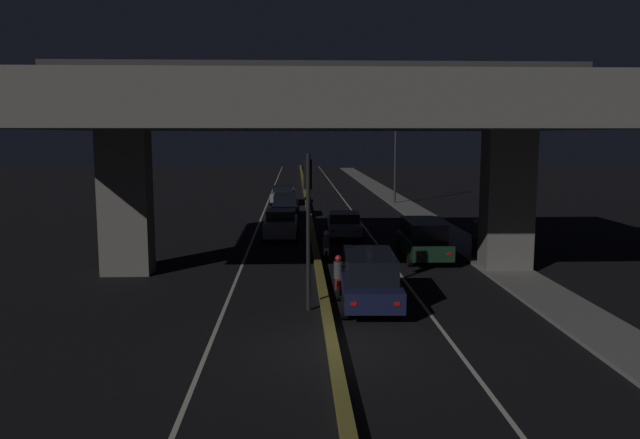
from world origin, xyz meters
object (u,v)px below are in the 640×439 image
car_dark_green_second (423,239)px  street_lamp (391,146)px  car_dark_blue_lead (370,278)px  motorcycle_red_filtering_near (338,279)px  motorcycle_white_filtering_mid (326,248)px  car_silver_third (344,224)px  pedestrian_on_sidewalk (475,237)px  car_silver_lead_oncoming (281,224)px  traffic_light_left_of_median (308,204)px  car_silver_third_oncoming (283,194)px  car_dark_blue_second_oncoming (285,205)px

car_dark_green_second → street_lamp: bearing=-4.5°
car_dark_blue_lead → motorcycle_red_filtering_near: bearing=37.6°
street_lamp → motorcycle_white_filtering_mid: size_ratio=4.63×
car_silver_third → pedestrian_on_sidewalk: 8.59m
car_silver_lead_oncoming → traffic_light_left_of_median: bearing=6.3°
car_silver_lead_oncoming → motorcycle_white_filtering_mid: bearing=20.8°
motorcycle_red_filtering_near → car_dark_blue_lead: bearing=-140.4°
car_silver_third_oncoming → motorcycle_red_filtering_near: (2.50, -30.32, -0.15)m
car_silver_third → car_silver_third_oncoming: (-3.73, 17.30, 0.04)m
car_silver_third → car_dark_blue_second_oncoming: 9.36m
traffic_light_left_of_median → street_lamp: (7.50, 31.25, 1.31)m
motorcycle_red_filtering_near → car_silver_lead_oncoming: bearing=14.6°
traffic_light_left_of_median → car_silver_third_oncoming: 32.10m
car_dark_green_second → motorcycle_red_filtering_near: bearing=146.6°
traffic_light_left_of_median → car_silver_third: 15.09m
car_silver_lead_oncoming → motorcycle_red_filtering_near: bearing=11.8°
car_silver_lead_oncoming → car_dark_blue_lead: bearing=14.6°
car_dark_blue_lead → car_dark_green_second: size_ratio=0.97×
car_silver_third → motorcycle_white_filtering_mid: size_ratio=2.61×
traffic_light_left_of_median → street_lamp: bearing=76.5°
motorcycle_red_filtering_near → motorcycle_white_filtering_mid: motorcycle_red_filtering_near is taller
traffic_light_left_of_median → street_lamp: 32.16m
car_dark_blue_second_oncoming → motorcycle_white_filtering_mid: 15.52m
traffic_light_left_of_median → street_lamp: size_ratio=0.63×
street_lamp → pedestrian_on_sidewalk: (0.37, -23.14, -3.78)m
street_lamp → car_dark_blue_second_oncoming: 12.33m
car_dark_blue_lead → motorcycle_red_filtering_near: size_ratio=2.51×
street_lamp → car_dark_green_second: (-2.03, -23.11, -3.83)m
street_lamp → motorcycle_red_filtering_near: 30.58m
car_dark_blue_lead → motorcycle_red_filtering_near: (-0.95, 1.35, -0.33)m
motorcycle_red_filtering_near → pedestrian_on_sidewalk: pedestrian_on_sidewalk is taller
car_dark_blue_lead → motorcycle_red_filtering_near: car_dark_blue_lead is taller
car_silver_lead_oncoming → pedestrian_on_sidewalk: pedestrian_on_sidewalk is taller
traffic_light_left_of_median → car_dark_blue_lead: size_ratio=1.13×
car_silver_third_oncoming → motorcycle_white_filtering_mid: size_ratio=2.66×
traffic_light_left_of_median → car_silver_lead_oncoming: size_ratio=1.18×
street_lamp → car_dark_blue_lead: 31.67m
motorcycle_red_filtering_near → motorcycle_white_filtering_mid: size_ratio=1.03×
car_dark_blue_lead → car_silver_third: size_ratio=0.99×
car_dark_blue_second_oncoming → motorcycle_red_filtering_near: (2.20, -21.72, -0.21)m
car_silver_lead_oncoming → car_silver_third_oncoming: (-0.20, 17.74, -0.03)m
traffic_light_left_of_median → car_dark_blue_lead: traffic_light_left_of_median is taller
car_dark_blue_lead → car_silver_third_oncoming: car_dark_blue_lead is taller
traffic_light_left_of_median → car_dark_blue_lead: bearing=8.1°
street_lamp → motorcycle_white_filtering_mid: 24.52m
car_dark_green_second → motorcycle_white_filtering_mid: (-4.49, -0.15, -0.36)m
car_silver_third_oncoming → motorcycle_red_filtering_near: size_ratio=2.57×
car_dark_blue_lead → motorcycle_white_filtering_mid: 7.78m
pedestrian_on_sidewalk → car_silver_third: bearing=130.3°
car_dark_blue_lead → car_dark_blue_second_oncoming: size_ratio=0.94×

